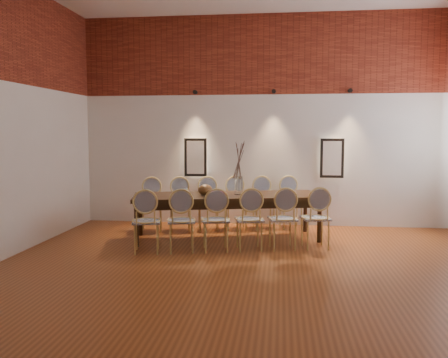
# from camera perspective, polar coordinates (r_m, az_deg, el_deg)

# --- Properties ---
(floor) EXTENTS (7.00, 7.00, 0.02)m
(floor) POSITION_cam_1_polar(r_m,az_deg,el_deg) (5.92, 3.24, -12.01)
(floor) COLOR brown
(floor) RESTS_ON ground
(wall_back) EXTENTS (7.00, 0.10, 4.00)m
(wall_back) POSITION_cam_1_polar(r_m,az_deg,el_deg) (9.19, 4.73, 6.96)
(wall_back) COLOR silver
(wall_back) RESTS_ON ground
(wall_front) EXTENTS (7.00, 0.10, 4.00)m
(wall_front) POSITION_cam_1_polar(r_m,az_deg,el_deg) (2.12, -2.74, 11.48)
(wall_front) COLOR silver
(wall_front) RESTS_ON ground
(brick_band_back) EXTENTS (7.00, 0.02, 1.50)m
(brick_band_back) POSITION_cam_1_polar(r_m,az_deg,el_deg) (9.24, 4.78, 14.75)
(brick_band_back) COLOR maroon
(brick_band_back) RESTS_ON ground
(niche_left) EXTENTS (0.36, 0.06, 0.66)m
(niche_left) POSITION_cam_1_polar(r_m,az_deg,el_deg) (9.24, -3.41, 2.62)
(niche_left) COLOR #FFEAC6
(niche_left) RESTS_ON wall_back
(niche_right) EXTENTS (0.36, 0.06, 0.66)m
(niche_right) POSITION_cam_1_polar(r_m,az_deg,el_deg) (9.14, 12.85, 2.46)
(niche_right) COLOR #FFEAC6
(niche_right) RESTS_ON wall_back
(spot_fixture_left) EXTENTS (0.08, 0.10, 0.08)m
(spot_fixture_left) POSITION_cam_1_polar(r_m,az_deg,el_deg) (9.23, -3.49, 10.38)
(spot_fixture_left) COLOR black
(spot_fixture_left) RESTS_ON wall_back
(spot_fixture_mid) EXTENTS (0.08, 0.10, 0.08)m
(spot_fixture_mid) POSITION_cam_1_polar(r_m,az_deg,el_deg) (9.09, 6.01, 10.44)
(spot_fixture_mid) COLOR black
(spot_fixture_mid) RESTS_ON wall_back
(spot_fixture_right) EXTENTS (0.08, 0.10, 0.08)m
(spot_fixture_right) POSITION_cam_1_polar(r_m,az_deg,el_deg) (9.17, 14.94, 10.24)
(spot_fixture_right) COLOR black
(spot_fixture_right) RESTS_ON wall_back
(dining_table) EXTENTS (3.23, 1.65, 0.75)m
(dining_table) POSITION_cam_1_polar(r_m,az_deg,el_deg) (7.96, 0.35, -4.56)
(dining_table) COLOR black
(dining_table) RESTS_ON floor
(chair_near_a) EXTENTS (0.53, 0.53, 0.94)m
(chair_near_a) POSITION_cam_1_polar(r_m,az_deg,el_deg) (7.15, -9.31, -5.03)
(chair_near_a) COLOR tan
(chair_near_a) RESTS_ON floor
(chair_near_b) EXTENTS (0.53, 0.53, 0.94)m
(chair_near_b) POSITION_cam_1_polar(r_m,az_deg,el_deg) (7.13, -5.17, -5.00)
(chair_near_b) COLOR tan
(chair_near_b) RESTS_ON floor
(chair_near_c) EXTENTS (0.53, 0.53, 0.94)m
(chair_near_c) POSITION_cam_1_polar(r_m,az_deg,el_deg) (7.16, -1.03, -4.94)
(chair_near_c) COLOR tan
(chair_near_c) RESTS_ON floor
(chair_near_d) EXTENTS (0.53, 0.53, 0.94)m
(chair_near_d) POSITION_cam_1_polar(r_m,az_deg,el_deg) (7.22, 3.06, -4.86)
(chair_near_d) COLOR tan
(chair_near_d) RESTS_ON floor
(chair_near_e) EXTENTS (0.53, 0.53, 0.94)m
(chair_near_e) POSITION_cam_1_polar(r_m,az_deg,el_deg) (7.32, 7.06, -4.75)
(chair_near_e) COLOR tan
(chair_near_e) RESTS_ON floor
(chair_near_f) EXTENTS (0.53, 0.53, 0.94)m
(chair_near_f) POSITION_cam_1_polar(r_m,az_deg,el_deg) (7.45, 10.93, -4.63)
(chair_near_f) COLOR tan
(chair_near_f) RESTS_ON floor
(chair_far_a) EXTENTS (0.53, 0.53, 0.94)m
(chair_far_a) POSITION_cam_1_polar(r_m,az_deg,el_deg) (8.68, -8.71, -3.14)
(chair_far_a) COLOR tan
(chair_far_a) RESTS_ON floor
(chair_far_b) EXTENTS (0.53, 0.53, 0.94)m
(chair_far_b) POSITION_cam_1_polar(r_m,az_deg,el_deg) (8.66, -5.31, -3.11)
(chair_far_b) COLOR tan
(chair_far_b) RESTS_ON floor
(chair_far_c) EXTENTS (0.53, 0.53, 0.94)m
(chair_far_c) POSITION_cam_1_polar(r_m,az_deg,el_deg) (8.68, -1.90, -3.07)
(chair_far_c) COLOR tan
(chair_far_c) RESTS_ON floor
(chair_far_d) EXTENTS (0.53, 0.53, 0.94)m
(chair_far_d) POSITION_cam_1_polar(r_m,az_deg,el_deg) (8.74, 1.47, -3.02)
(chair_far_d) COLOR tan
(chair_far_d) RESTS_ON floor
(chair_far_e) EXTENTS (0.53, 0.53, 0.94)m
(chair_far_e) POSITION_cam_1_polar(r_m,az_deg,el_deg) (8.82, 4.79, -2.96)
(chair_far_e) COLOR tan
(chair_far_e) RESTS_ON floor
(chair_far_f) EXTENTS (0.53, 0.53, 0.94)m
(chair_far_f) POSITION_cam_1_polar(r_m,az_deg,el_deg) (8.93, 8.05, -2.89)
(chair_far_f) COLOR tan
(chair_far_f) RESTS_ON floor
(vase) EXTENTS (0.14, 0.14, 0.30)m
(vase) POSITION_cam_1_polar(r_m,az_deg,el_deg) (7.91, 1.76, -0.78)
(vase) COLOR silver
(vase) RESTS_ON dining_table
(dried_branches) EXTENTS (0.50, 0.50, 0.70)m
(dried_branches) POSITION_cam_1_polar(r_m,az_deg,el_deg) (7.87, 1.77, 2.47)
(dried_branches) COLOR #4A362B
(dried_branches) RESTS_ON vase
(bowl) EXTENTS (0.24, 0.24, 0.18)m
(bowl) POSITION_cam_1_polar(r_m,az_deg,el_deg) (7.81, -2.27, -1.31)
(bowl) COLOR brown
(bowl) RESTS_ON dining_table
(book) EXTENTS (0.29, 0.23, 0.03)m
(book) POSITION_cam_1_polar(r_m,az_deg,el_deg) (8.03, -0.74, -1.66)
(book) COLOR #91247B
(book) RESTS_ON dining_table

